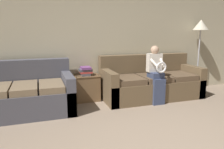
{
  "coord_description": "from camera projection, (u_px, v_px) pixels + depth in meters",
  "views": [
    {
      "loc": [
        -1.37,
        -1.73,
        1.42
      ],
      "look_at": [
        -0.23,
        1.69,
        0.7
      ],
      "focal_mm": 35.0,
      "sensor_mm": 36.0,
      "label": 1
    }
  ],
  "objects": [
    {
      "name": "child_left_seated",
      "position": [
        156.0,
        72.0,
        4.3
      ],
      "size": [
        0.3,
        0.37,
        1.14
      ],
      "color": "#384260",
      "rests_on": "ground_plane"
    },
    {
      "name": "wall_back",
      "position": [
        105.0,
        38.0,
        4.71
      ],
      "size": [
        7.9,
        0.06,
        2.55
      ],
      "color": "#BCB293",
      "rests_on": "ground_plane"
    },
    {
      "name": "couch_side",
      "position": [
        26.0,
        95.0,
        3.86
      ],
      "size": [
        1.62,
        1.0,
        0.9
      ],
      "color": "#4C4C56",
      "rests_on": "ground_plane"
    },
    {
      "name": "book_stack",
      "position": [
        86.0,
        71.0,
        4.44
      ],
      "size": [
        0.25,
        0.26,
        0.18
      ],
      "color": "#4C4C56",
      "rests_on": "side_shelf"
    },
    {
      "name": "floor_lamp",
      "position": [
        201.0,
        30.0,
        5.12
      ],
      "size": [
        0.36,
        0.36,
        1.69
      ],
      "color": "#2D2B28",
      "rests_on": "ground_plane"
    },
    {
      "name": "couch_main",
      "position": [
        150.0,
        83.0,
        4.74
      ],
      "size": [
        2.12,
        0.9,
        0.91
      ],
      "color": "brown",
      "rests_on": "ground_plane"
    },
    {
      "name": "side_shelf",
      "position": [
        86.0,
        87.0,
        4.52
      ],
      "size": [
        0.57,
        0.4,
        0.54
      ],
      "color": "brown",
      "rests_on": "ground_plane"
    }
  ]
}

